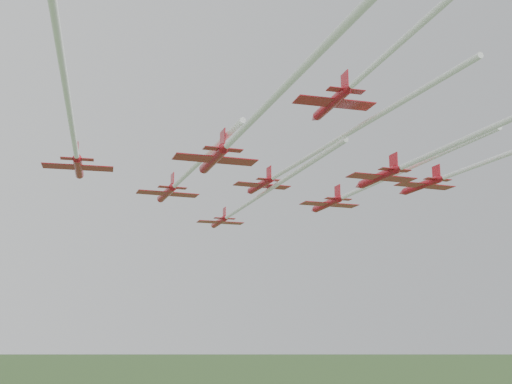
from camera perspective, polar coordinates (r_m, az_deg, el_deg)
jet_lead at (r=102.78m, az=-1.17°, el=-1.31°), size 21.39×55.81×2.52m
jet_row2_left at (r=95.85m, az=-6.90°, el=0.91°), size 16.13×43.33×2.92m
jet_row2_right at (r=98.52m, az=8.82°, el=0.04°), size 18.21×47.33×2.90m
jet_row3_left at (r=66.21m, az=-16.13°, el=6.23°), size 29.66×63.54×2.61m
jet_row3_mid at (r=79.14m, az=3.68°, el=2.54°), size 16.72×49.82×2.37m
jet_row3_right at (r=91.91m, az=18.83°, el=2.20°), size 18.55×52.36×2.79m
jet_row4_left at (r=66.78m, az=-1.62°, el=5.14°), size 18.81×47.70×2.95m
jet_row4_right at (r=70.85m, az=16.60°, el=3.84°), size 19.56×55.38×2.64m
jet_trail_solo at (r=48.64m, az=15.85°, el=15.40°), size 26.61×64.35×2.40m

